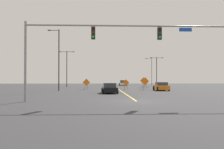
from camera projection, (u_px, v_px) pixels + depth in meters
ground at (137, 101)px, 21.20m from camera, size 137.78×137.78×0.00m
road_centre_stripe at (114, 86)px, 59.44m from camera, size 0.16×76.55×0.01m
traffic_signal_assembly at (97, 39)px, 21.12m from camera, size 17.17×0.44×6.77m
street_lamp_mid_left at (67, 66)px, 55.33m from camera, size 3.32×0.24×7.99m
street_lamp_near_left at (58, 57)px, 38.26m from camera, size 1.79×0.24×9.50m
street_lamp_far_left at (157, 69)px, 62.44m from camera, size 3.37×0.24×7.23m
street_lamp_near_right at (151, 70)px, 65.48m from camera, size 1.73×0.24×7.27m
construction_sign_median_near at (86, 83)px, 43.16m from camera, size 1.29×0.15×1.88m
construction_sign_left_shoulder at (143, 81)px, 50.27m from camera, size 1.35×0.31×2.14m
construction_sign_left_lane at (145, 82)px, 42.95m from camera, size 1.40×0.26×2.14m
construction_sign_median_far at (126, 83)px, 43.16m from camera, size 1.18×0.05×1.77m
car_black_mid at (109, 88)px, 32.80m from camera, size 2.15×4.33×1.34m
car_orange_approaching at (161, 86)px, 39.81m from camera, size 1.97×4.14×1.34m
car_white_distant at (123, 83)px, 64.90m from camera, size 2.09×4.17×1.42m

